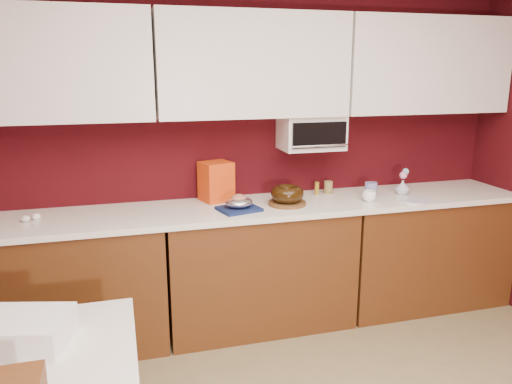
{
  "coord_description": "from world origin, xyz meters",
  "views": [
    {
      "loc": [
        -0.92,
        -1.3,
        1.83
      ],
      "look_at": [
        -0.04,
        1.84,
        1.02
      ],
      "focal_mm": 35.0,
      "sensor_mm": 36.0,
      "label": 1
    }
  ],
  "objects_px": {
    "blue_jar": "(371,190)",
    "newspaper_stack": "(25,331)",
    "pandoro_box": "(216,181)",
    "flower_vase": "(402,186)",
    "coffee_mug": "(369,195)",
    "toaster_oven": "(311,132)",
    "bundt_cake": "(287,194)",
    "foil_ham_nest": "(239,202)"
  },
  "relations": [
    {
      "from": "blue_jar",
      "to": "newspaper_stack",
      "type": "bearing_deg",
      "value": -150.26
    },
    {
      "from": "pandoro_box",
      "to": "newspaper_stack",
      "type": "bearing_deg",
      "value": -143.88
    },
    {
      "from": "pandoro_box",
      "to": "flower_vase",
      "type": "bearing_deg",
      "value": -25.79
    },
    {
      "from": "coffee_mug",
      "to": "toaster_oven",
      "type": "bearing_deg",
      "value": 140.03
    },
    {
      "from": "toaster_oven",
      "to": "coffee_mug",
      "type": "xyz_separation_m",
      "value": [
        0.34,
        -0.29,
        -0.43
      ]
    },
    {
      "from": "toaster_oven",
      "to": "newspaper_stack",
      "type": "xyz_separation_m",
      "value": [
        -1.78,
        -1.42,
        -0.57
      ]
    },
    {
      "from": "blue_jar",
      "to": "newspaper_stack",
      "type": "relative_size",
      "value": 0.32
    },
    {
      "from": "coffee_mug",
      "to": "flower_vase",
      "type": "height_order",
      "value": "flower_vase"
    },
    {
      "from": "bundt_cake",
      "to": "pandoro_box",
      "type": "relative_size",
      "value": 0.82
    },
    {
      "from": "coffee_mug",
      "to": "bundt_cake",
      "type": "bearing_deg",
      "value": 173.29
    },
    {
      "from": "newspaper_stack",
      "to": "pandoro_box",
      "type": "bearing_deg",
      "value": 53.72
    },
    {
      "from": "pandoro_box",
      "to": "newspaper_stack",
      "type": "height_order",
      "value": "pandoro_box"
    },
    {
      "from": "blue_jar",
      "to": "pandoro_box",
      "type": "bearing_deg",
      "value": 169.82
    },
    {
      "from": "coffee_mug",
      "to": "newspaper_stack",
      "type": "xyz_separation_m",
      "value": [
        -2.12,
        -1.13,
        -0.14
      ]
    },
    {
      "from": "bundt_cake",
      "to": "newspaper_stack",
      "type": "bearing_deg",
      "value": -141.69
    },
    {
      "from": "bundt_cake",
      "to": "flower_vase",
      "type": "distance_m",
      "value": 0.94
    },
    {
      "from": "toaster_oven",
      "to": "blue_jar",
      "type": "height_order",
      "value": "toaster_oven"
    },
    {
      "from": "pandoro_box",
      "to": "blue_jar",
      "type": "height_order",
      "value": "pandoro_box"
    },
    {
      "from": "coffee_mug",
      "to": "flower_vase",
      "type": "bearing_deg",
      "value": 19.95
    },
    {
      "from": "bundt_cake",
      "to": "foil_ham_nest",
      "type": "height_order",
      "value": "bundt_cake"
    },
    {
      "from": "foil_ham_nest",
      "to": "coffee_mug",
      "type": "distance_m",
      "value": 0.96
    },
    {
      "from": "coffee_mug",
      "to": "flower_vase",
      "type": "relative_size",
      "value": 0.78
    },
    {
      "from": "pandoro_box",
      "to": "coffee_mug",
      "type": "bearing_deg",
      "value": -34.8
    },
    {
      "from": "bundt_cake",
      "to": "flower_vase",
      "type": "bearing_deg",
      "value": 3.29
    },
    {
      "from": "foil_ham_nest",
      "to": "coffee_mug",
      "type": "relative_size",
      "value": 2.01
    },
    {
      "from": "toaster_oven",
      "to": "bundt_cake",
      "type": "height_order",
      "value": "toaster_oven"
    },
    {
      "from": "bundt_cake",
      "to": "newspaper_stack",
      "type": "relative_size",
      "value": 0.69
    },
    {
      "from": "flower_vase",
      "to": "newspaper_stack",
      "type": "relative_size",
      "value": 0.37
    },
    {
      "from": "blue_jar",
      "to": "flower_vase",
      "type": "bearing_deg",
      "value": 0.36
    },
    {
      "from": "toaster_oven",
      "to": "flower_vase",
      "type": "xyz_separation_m",
      "value": [
        0.69,
        -0.16,
        -0.41
      ]
    },
    {
      "from": "blue_jar",
      "to": "newspaper_stack",
      "type": "distance_m",
      "value": 2.54
    },
    {
      "from": "blue_jar",
      "to": "coffee_mug",
      "type": "bearing_deg",
      "value": -121.81
    },
    {
      "from": "foil_ham_nest",
      "to": "pandoro_box",
      "type": "xyz_separation_m",
      "value": [
        -0.09,
        0.3,
        0.09
      ]
    },
    {
      "from": "toaster_oven",
      "to": "coffee_mug",
      "type": "height_order",
      "value": "toaster_oven"
    },
    {
      "from": "coffee_mug",
      "to": "blue_jar",
      "type": "relative_size",
      "value": 0.88
    },
    {
      "from": "toaster_oven",
      "to": "blue_jar",
      "type": "distance_m",
      "value": 0.62
    },
    {
      "from": "coffee_mug",
      "to": "flower_vase",
      "type": "xyz_separation_m",
      "value": [
        0.34,
        0.12,
        0.01
      ]
    },
    {
      "from": "bundt_cake",
      "to": "coffee_mug",
      "type": "distance_m",
      "value": 0.6
    },
    {
      "from": "pandoro_box",
      "to": "bundt_cake",
      "type": "bearing_deg",
      "value": -46.99
    },
    {
      "from": "pandoro_box",
      "to": "toaster_oven",
      "type": "bearing_deg",
      "value": -20.54
    },
    {
      "from": "bundt_cake",
      "to": "blue_jar",
      "type": "xyz_separation_m",
      "value": [
        0.67,
        0.05,
        -0.03
      ]
    },
    {
      "from": "foil_ham_nest",
      "to": "newspaper_stack",
      "type": "distance_m",
      "value": 1.65
    }
  ]
}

